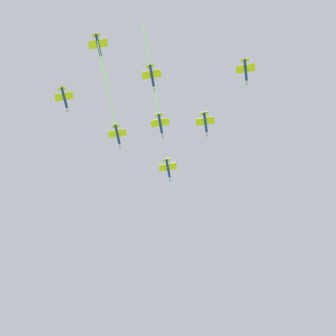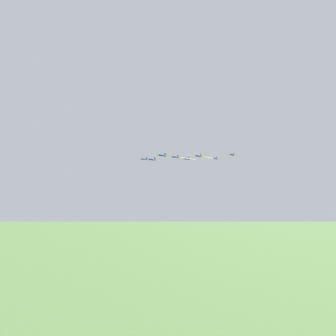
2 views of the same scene
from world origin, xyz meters
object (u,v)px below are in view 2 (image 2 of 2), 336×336
Objects in this scene: jet_starboard_outer at (232,155)px; jet_port_trail at (187,159)px; jet_lead at (162,155)px; jet_center_rear at (144,159)px; jet_starboard_trail at (215,159)px; jet_port_inner at (204,157)px; jet_port_outer at (182,158)px; jet_starboard_inner at (152,160)px.

jet_starboard_outer is 35.25m from jet_port_trail.
jet_lead is 1.00× the size of jet_center_rear.
jet_center_rear reaches higher than jet_starboard_trail.
jet_starboard_outer reaches higher than jet_port_trail.
jet_starboard_trail is (16.73, 14.94, 0.61)m from jet_port_trail.
jet_port_inner is at bearing 90.00° from jet_starboard_trail.
jet_lead is 30.34m from jet_port_outer.
jet_starboard_outer reaches higher than jet_lead.
jet_center_rear is 55.38m from jet_starboard_trail.
jet_port_trail is at bearing -90.00° from jet_port_outer.
jet_center_rear is at bearing 18.43° from jet_starboard_trail.
jet_port_trail is (-35.16, 1.60, -1.83)m from jet_starboard_outer.
jet_starboard_inner is 24.82m from jet_center_rear.
jet_lead reaches higher than jet_starboard_inner.
jet_port_outer reaches higher than jet_starboard_inner.
jet_starboard_inner is (-18.44, 16.54, -1.32)m from jet_lead.
jet_port_trail is 1.00× the size of jet_starboard_trail.
jet_starboard_trail is at bearing -108.43° from jet_lead.
jet_starboard_inner is at bearing 135.00° from jet_center_rear.
jet_starboard_inner is 49.56m from jet_starboard_trail.
jet_lead is 1.00× the size of jet_starboard_outer.
jet_port_inner is 24.13m from jet_starboard_trail.
jet_starboard_trail reaches higher than jet_port_outer.
jet_port_outer is 4.22× the size of jet_port_trail.
jet_port_outer is 35.34m from jet_center_rear.
jet_port_inner is 18.77m from jet_starboard_outer.
jet_port_trail is at bearing -30.02° from jet_port_inner.
jet_starboard_outer is (17.13, 7.56, 1.39)m from jet_port_inner.
jet_starboard_outer is (34.72, 6.58, 1.49)m from jet_port_outer.
jet_starboard_trail reaches higher than jet_port_trail.
jet_starboard_outer reaches higher than jet_starboard_inner.
jet_lead is at bearing 135.00° from jet_center_rear.
jet_port_outer is 35.37m from jet_starboard_outer.
jet_lead is 24.80m from jet_starboard_inner.
jet_starboard_inner is 21.74m from jet_port_outer.
jet_port_outer is 28.28m from jet_starboard_trail.
jet_port_outer is (-1.64, 30.29, -0.02)m from jet_lead.
jet_lead reaches higher than jet_port_outer.
jet_lead is 55.38m from jet_starboard_trail.
jet_port_inner is at bearing 149.98° from jet_port_trail.
jet_center_rear is (-18.44, 16.54, 1.58)m from jet_starboard_inner.
jet_port_inner is 0.99× the size of jet_port_outer.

